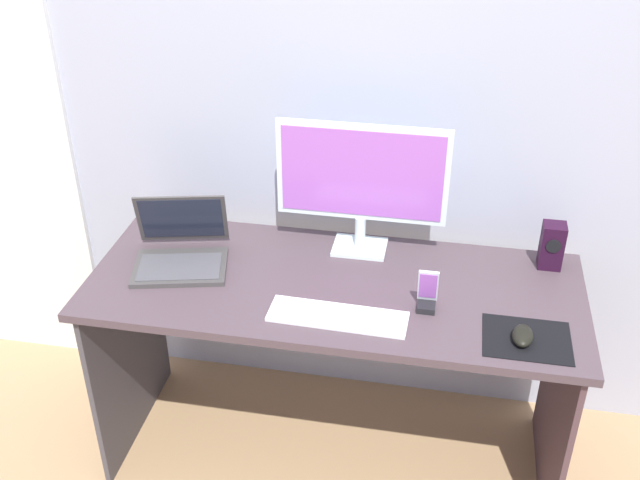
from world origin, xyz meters
The scene contains 10 objects.
ground_plane centered at (0.00, 0.00, 0.00)m, with size 8.00×8.00×0.00m, color #A7835B.
wall_back centered at (0.00, 0.42, 1.25)m, with size 6.00×0.04×2.50m, color #A4AABD.
desk centered at (0.00, 0.00, 0.60)m, with size 1.57×0.64×0.75m.
monitor centered at (0.05, 0.22, 1.01)m, with size 0.56×0.14×0.45m.
speaker_right centered at (0.68, 0.23, 0.83)m, with size 0.07×0.07×0.16m.
laptop centered at (-0.52, 0.03, 0.80)m, with size 0.36×0.34×0.21m.
keyboard_external centered at (0.04, -0.18, 0.76)m, with size 0.42×0.12×0.01m, color white.
mousepad centered at (0.59, -0.18, 0.75)m, with size 0.25×0.20×0.00m, color black.
mouse centered at (0.58, -0.19, 0.77)m, with size 0.06×0.10×0.04m, color black.
phone_in_dock centered at (0.30, -0.08, 0.80)m, with size 0.06×0.06×0.14m.
Camera 1 is at (0.32, -1.96, 2.11)m, focal length 42.36 mm.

